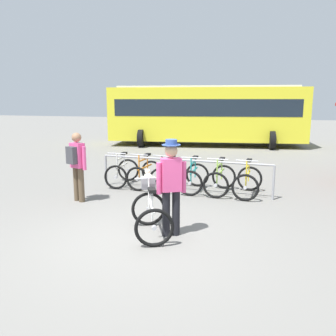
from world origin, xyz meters
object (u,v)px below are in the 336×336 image
object	(u,v)px
racked_bike_yellow	(248,181)
featured_bicycle	(150,207)
racked_bike_black	(169,176)
racked_bike_teal	(194,177)
racked_bike_lime	(220,179)
bus_distant	(206,112)
racked_bike_orange	(145,174)
pedestrian_with_backpack	(77,163)
person_with_featured_bike	(171,184)
racked_bike_white	(122,172)

from	to	relation	value
racked_bike_yellow	featured_bicycle	xyz separation A→B (m)	(-1.50, -3.07, 0.12)
racked_bike_black	racked_bike_yellow	world-z (taller)	same
racked_bike_black	racked_bike_teal	bearing A→B (deg)	-2.38
racked_bike_lime	bus_distant	size ratio (longest dim) A/B	0.11
racked_bike_orange	pedestrian_with_backpack	xyz separation A→B (m)	(-1.02, -1.78, 0.57)
racked_bike_teal	racked_bike_yellow	world-z (taller)	same
racked_bike_black	racked_bike_yellow	size ratio (longest dim) A/B	1.06
racked_bike_black	racked_bike_lime	xyz separation A→B (m)	(1.40, -0.06, -0.00)
featured_bicycle	pedestrian_with_backpack	bearing A→B (deg)	148.97
racked_bike_yellow	person_with_featured_bike	distance (m)	3.32
racked_bike_white	racked_bike_teal	world-z (taller)	same
racked_bike_teal	racked_bike_yellow	bearing A→B (deg)	-2.38
racked_bike_black	racked_bike_lime	size ratio (longest dim) A/B	1.08
racked_bike_black	pedestrian_with_backpack	xyz separation A→B (m)	(-1.72, -1.76, 0.57)
bus_distant	racked_bike_black	bearing A→B (deg)	-85.27
racked_bike_lime	racked_bike_yellow	xyz separation A→B (m)	(0.70, -0.03, 0.00)
racked_bike_yellow	person_with_featured_bike	size ratio (longest dim) A/B	0.66
racked_bike_lime	bus_distant	distance (m)	9.87
racked_bike_teal	racked_bike_lime	xyz separation A→B (m)	(0.70, -0.03, 0.00)
featured_bicycle	person_with_featured_bike	bearing A→B (deg)	-1.41
racked_bike_black	bus_distant	xyz separation A→B (m)	(-0.78, 9.47, 1.37)
racked_bike_orange	person_with_featured_bike	xyz separation A→B (m)	(1.69, -3.19, 0.58)
pedestrian_with_backpack	racked_bike_teal	bearing A→B (deg)	35.49
racked_bike_black	racked_bike_yellow	distance (m)	2.10
racked_bike_lime	featured_bicycle	bearing A→B (deg)	-104.49
pedestrian_with_backpack	bus_distant	xyz separation A→B (m)	(0.94, 11.23, 0.80)
racked_bike_teal	racked_bike_lime	size ratio (longest dim) A/B	0.99
racked_bike_white	person_with_featured_bike	bearing A→B (deg)	-53.42
racked_bike_lime	person_with_featured_bike	size ratio (longest dim) A/B	0.65
person_with_featured_bike	racked_bike_black	bearing A→B (deg)	107.40
racked_bike_lime	racked_bike_yellow	size ratio (longest dim) A/B	0.99
racked_bike_orange	racked_bike_black	size ratio (longest dim) A/B	0.94
racked_bike_lime	person_with_featured_bike	distance (m)	3.18
featured_bicycle	bus_distant	size ratio (longest dim) A/B	0.12
racked_bike_teal	racked_bike_lime	distance (m)	0.70
racked_bike_white	racked_bike_orange	xyz separation A→B (m)	(0.70, -0.03, 0.00)
featured_bicycle	bus_distant	distance (m)	12.76
person_with_featured_bike	bus_distant	size ratio (longest dim) A/B	0.17
racked_bike_white	person_with_featured_bike	world-z (taller)	person_with_featured_bike
racked_bike_white	featured_bicycle	world-z (taller)	featured_bicycle
racked_bike_white	bus_distant	xyz separation A→B (m)	(0.61, 9.41, 1.37)
racked_bike_black	featured_bicycle	distance (m)	3.21
racked_bike_orange	racked_bike_black	world-z (taller)	same
racked_bike_orange	racked_bike_yellow	bearing A→B (deg)	-2.38
racked_bike_yellow	pedestrian_with_backpack	bearing A→B (deg)	-156.41
person_with_featured_bike	pedestrian_with_backpack	xyz separation A→B (m)	(-2.71, 1.41, -0.01)
racked_bike_black	bus_distant	size ratio (longest dim) A/B	0.12
racked_bike_orange	pedestrian_with_backpack	size ratio (longest dim) A/B	0.69
racked_bike_lime	featured_bicycle	world-z (taller)	featured_bicycle
racked_bike_black	pedestrian_with_backpack	size ratio (longest dim) A/B	0.74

